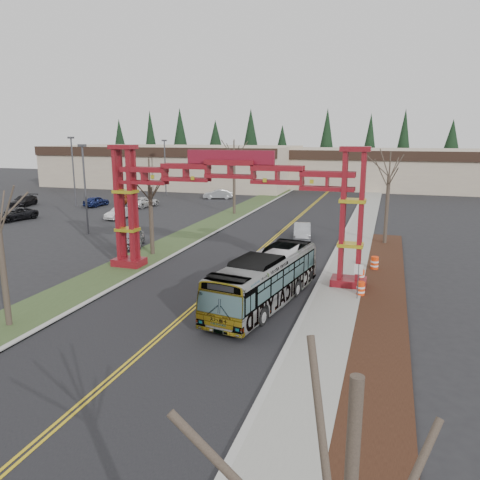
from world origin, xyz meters
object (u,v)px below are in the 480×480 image
at_px(transit_bus, 265,280).
at_px(light_pole_near, 85,183).
at_px(bare_tree_right_far, 389,177).
at_px(light_pole_mid, 73,167).
at_px(silver_sedan, 302,231).
at_px(parked_car_near_a, 133,238).
at_px(parked_car_mid_b, 96,201).
at_px(barrel_north, 375,264).
at_px(barrel_mid, 360,278).
at_px(retail_building_west, 175,165).
at_px(parked_car_near_c, 14,214).
at_px(parked_car_far_b, 144,202).
at_px(bare_tree_median_far, 234,159).
at_px(parked_car_far_c, 24,201).
at_px(street_sign, 358,275).
at_px(light_pole_far, 165,163).
at_px(retail_building_east, 391,168).
at_px(bare_tree_median_mid, 150,188).
at_px(parked_car_mid_a, 128,199).
at_px(parked_car_far_a, 218,194).
at_px(barrel_south, 361,289).
at_px(parked_car_near_b, 119,213).
at_px(gateway_arch, 230,190).

xyz_separation_m(transit_bus, light_pole_near, (-21.74, 13.80, 3.54)).
relative_size(bare_tree_right_far, light_pole_mid, 0.88).
relative_size(silver_sedan, light_pole_near, 0.50).
relative_size(parked_car_near_a, parked_car_mid_b, 1.01).
distance_m(parked_car_near_a, parked_car_mid_b, 25.75).
relative_size(light_pole_mid, barrel_north, 9.14).
bearing_deg(light_pole_mid, barrel_north, -26.14).
bearing_deg(light_pole_near, barrel_mid, -17.86).
bearing_deg(retail_building_west, barrel_north, -51.45).
height_order(parked_car_near_c, barrel_mid, parked_car_near_c).
bearing_deg(parked_car_far_b, parked_car_mid_b, 23.26).
relative_size(bare_tree_median_far, bare_tree_right_far, 1.10).
distance_m(transit_bus, parked_car_far_c, 49.29).
bearing_deg(light_pole_mid, street_sign, -33.98).
bearing_deg(parked_car_mid_b, silver_sedan, 161.11).
distance_m(light_pole_mid, light_pole_far, 15.88).
bearing_deg(retail_building_east, bare_tree_median_mid, -107.15).
bearing_deg(silver_sedan, parked_car_mid_b, 148.89).
distance_m(parked_car_far_b, barrel_mid, 39.94).
distance_m(parked_car_near_c, light_pole_mid, 12.28).
height_order(parked_car_mid_a, parked_car_far_a, parked_car_far_a).
bearing_deg(barrel_south, street_sign, -100.45).
relative_size(retail_building_west, parked_car_near_a, 11.00).
xyz_separation_m(parked_car_near_a, parked_car_near_b, (-8.73, 11.74, -0.06)).
distance_m(parked_car_far_c, light_pole_mid, 8.58).
bearing_deg(barrel_north, barrel_mid, -101.07).
bearing_deg(retail_building_west, parked_car_far_a, -47.69).
distance_m(parked_car_near_c, light_pole_near, 13.78).
height_order(parked_car_mid_b, light_pole_far, light_pole_far).
bearing_deg(retail_building_west, light_pole_mid, -91.45).
xyz_separation_m(parked_car_near_a, barrel_mid, (19.67, -5.25, -0.17)).
relative_size(parked_car_far_a, barrel_mid, 4.10).
height_order(parked_car_mid_a, parked_car_far_b, parked_car_far_b).
height_order(parked_car_near_a, barrel_north, parked_car_near_a).
xyz_separation_m(gateway_arch, light_pole_far, (-24.35, 38.72, -0.88)).
bearing_deg(bare_tree_right_far, barrel_south, -94.29).
distance_m(retail_building_west, light_pole_far, 16.31).
bearing_deg(street_sign, parked_car_mid_b, 143.28).
bearing_deg(parked_car_mid_b, light_pole_far, -103.21).
bearing_deg(barrel_south, parked_car_near_c, 159.83).
relative_size(parked_car_far_b, bare_tree_right_far, 0.59).
bearing_deg(parked_car_near_b, parked_car_near_c, -150.47).
distance_m(retail_building_east, bare_tree_median_far, 41.53).
xyz_separation_m(gateway_arch, bare_tree_right_far, (10.00, 13.43, 0.05)).
bearing_deg(light_pole_near, retail_building_west, 104.92).
bearing_deg(transit_bus, light_pole_far, 132.40).
bearing_deg(light_pole_far, barrel_north, -45.39).
height_order(parked_car_mid_a, bare_tree_median_far, bare_tree_median_far).
bearing_deg(light_pole_mid, silver_sedan, -17.99).
relative_size(parked_car_mid_b, barrel_south, 4.46).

